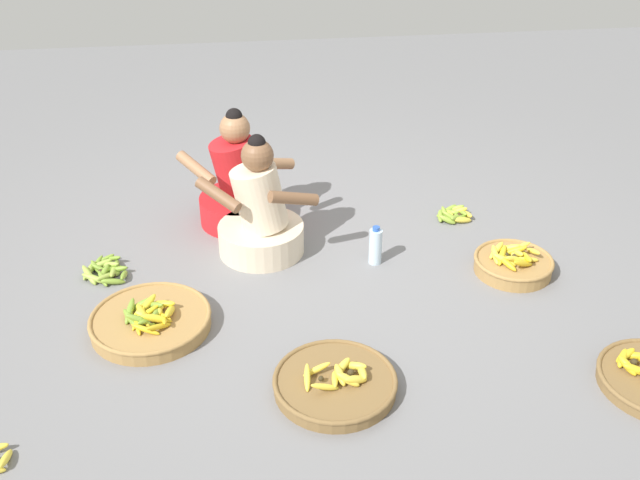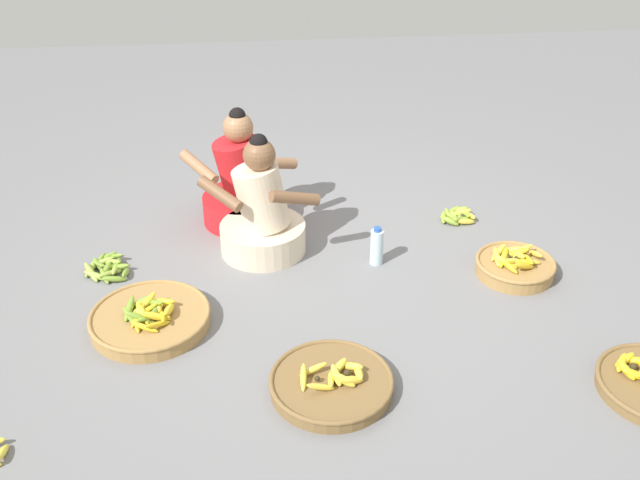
{
  "view_description": "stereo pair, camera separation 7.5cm",
  "coord_description": "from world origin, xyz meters",
  "views": [
    {
      "loc": [
        -0.44,
        -3.51,
        2.34
      ],
      "look_at": [
        0.0,
        -0.2,
        0.35
      ],
      "focal_mm": 40.7,
      "sensor_mm": 36.0,
      "label": 1
    },
    {
      "loc": [
        -0.36,
        -3.52,
        2.34
      ],
      "look_at": [
        0.0,
        -0.2,
        0.35
      ],
      "focal_mm": 40.7,
      "sensor_mm": 36.0,
      "label": 2
    }
  ],
  "objects": [
    {
      "name": "ground_plane",
      "position": [
        0.0,
        0.0,
        0.0
      ],
      "size": [
        10.0,
        10.0,
        0.0
      ],
      "primitive_type": "plane",
      "color": "slate"
    },
    {
      "name": "vendor_woman_front",
      "position": [
        -0.3,
        0.3,
        0.24
      ],
      "size": [
        0.72,
        0.52,
        0.77
      ],
      "color": "beige",
      "rests_on": "ground"
    },
    {
      "name": "vendor_woman_behind",
      "position": [
        -0.41,
        0.69,
        0.25
      ],
      "size": [
        0.75,
        0.52,
        0.78
      ],
      "color": "red",
      "rests_on": "ground"
    },
    {
      "name": "banana_basket_near_vendor",
      "position": [
        1.15,
        -0.13,
        0.06
      ],
      "size": [
        0.46,
        0.46,
        0.17
      ],
      "color": "#A87F47",
      "rests_on": "ground"
    },
    {
      "name": "banana_basket_front_left",
      "position": [
        -0.92,
        -0.4,
        0.05
      ],
      "size": [
        0.63,
        0.63,
        0.16
      ],
      "color": "#A87F47",
      "rests_on": "ground"
    },
    {
      "name": "banana_basket_back_left",
      "position": [
        -0.03,
        -0.99,
        0.04
      ],
      "size": [
        0.59,
        0.59,
        0.14
      ],
      "color": "brown",
      "rests_on": "ground"
    },
    {
      "name": "loose_bananas_back_center",
      "position": [
        0.99,
        0.54,
        0.03
      ],
      "size": [
        0.24,
        0.22,
        0.09
      ],
      "color": "yellow",
      "rests_on": "ground"
    },
    {
      "name": "loose_bananas_near_bicycle",
      "position": [
        -1.22,
        0.15,
        0.03
      ],
      "size": [
        0.28,
        0.32,
        0.09
      ],
      "color": "#9EB747",
      "rests_on": "ground"
    },
    {
      "name": "water_bottle",
      "position": [
        0.37,
        0.08,
        0.11
      ],
      "size": [
        0.08,
        0.08,
        0.24
      ],
      "color": "silver",
      "rests_on": "ground"
    }
  ]
}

